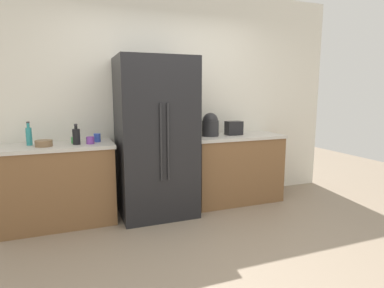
{
  "coord_description": "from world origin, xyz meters",
  "views": [
    {
      "loc": [
        -1.17,
        -2.43,
        1.48
      ],
      "look_at": [
        -0.09,
        0.4,
        0.99
      ],
      "focal_mm": 29.93,
      "sensor_mm": 36.0,
      "label": 1
    }
  ],
  "objects_px": {
    "bottle_a": "(29,136)",
    "cup_c": "(97,138)",
    "refrigerator": "(156,138)",
    "rice_cooker": "(210,125)",
    "bottle_b": "(76,136)",
    "bowl_a": "(44,143)",
    "cup_a": "(90,140)",
    "toaster": "(234,128)",
    "cup_b": "(75,140)"
  },
  "relations": [
    {
      "from": "bottle_a",
      "to": "cup_c",
      "type": "distance_m",
      "value": 0.71
    },
    {
      "from": "refrigerator",
      "to": "rice_cooker",
      "type": "relative_size",
      "value": 6.18
    },
    {
      "from": "bottle_b",
      "to": "bowl_a",
      "type": "distance_m",
      "value": 0.33
    },
    {
      "from": "bottle_a",
      "to": "bottle_b",
      "type": "height_order",
      "value": "bottle_a"
    },
    {
      "from": "refrigerator",
      "to": "cup_c",
      "type": "distance_m",
      "value": 0.68
    },
    {
      "from": "refrigerator",
      "to": "bowl_a",
      "type": "xyz_separation_m",
      "value": [
        -1.22,
        -0.0,
        0.0
      ]
    },
    {
      "from": "cup_a",
      "to": "toaster",
      "type": "bearing_deg",
      "value": 3.18
    },
    {
      "from": "bowl_a",
      "to": "bottle_b",
      "type": "bearing_deg",
      "value": 1.34
    },
    {
      "from": "rice_cooker",
      "to": "cup_a",
      "type": "bearing_deg",
      "value": -175.64
    },
    {
      "from": "rice_cooker",
      "to": "bottle_b",
      "type": "height_order",
      "value": "rice_cooker"
    },
    {
      "from": "bottle_b",
      "to": "refrigerator",
      "type": "bearing_deg",
      "value": -0.48
    },
    {
      "from": "bottle_a",
      "to": "toaster",
      "type": "bearing_deg",
      "value": -0.65
    },
    {
      "from": "refrigerator",
      "to": "bottle_b",
      "type": "distance_m",
      "value": 0.89
    },
    {
      "from": "cup_b",
      "to": "bowl_a",
      "type": "relative_size",
      "value": 0.48
    },
    {
      "from": "cup_a",
      "to": "bowl_a",
      "type": "relative_size",
      "value": 0.5
    },
    {
      "from": "cup_b",
      "to": "cup_c",
      "type": "xyz_separation_m",
      "value": [
        0.24,
        0.02,
        0.01
      ]
    },
    {
      "from": "cup_b",
      "to": "cup_c",
      "type": "distance_m",
      "value": 0.24
    },
    {
      "from": "toaster",
      "to": "cup_c",
      "type": "relative_size",
      "value": 2.25
    },
    {
      "from": "refrigerator",
      "to": "bowl_a",
      "type": "bearing_deg",
      "value": -179.99
    },
    {
      "from": "toaster",
      "to": "rice_cooker",
      "type": "relative_size",
      "value": 0.7
    },
    {
      "from": "bottle_a",
      "to": "cup_c",
      "type": "bearing_deg",
      "value": 0.05
    },
    {
      "from": "cup_a",
      "to": "cup_c",
      "type": "height_order",
      "value": "cup_c"
    },
    {
      "from": "toaster",
      "to": "bottle_b",
      "type": "height_order",
      "value": "bottle_b"
    },
    {
      "from": "cup_a",
      "to": "bowl_a",
      "type": "xyz_separation_m",
      "value": [
        -0.47,
        -0.0,
        -0.01
      ]
    },
    {
      "from": "rice_cooker",
      "to": "cup_c",
      "type": "xyz_separation_m",
      "value": [
        -1.43,
        0.02,
        -0.1
      ]
    },
    {
      "from": "cup_b",
      "to": "cup_c",
      "type": "height_order",
      "value": "cup_c"
    },
    {
      "from": "bottle_a",
      "to": "bowl_a",
      "type": "xyz_separation_m",
      "value": [
        0.15,
        -0.13,
        -0.07
      ]
    },
    {
      "from": "bottle_a",
      "to": "bottle_b",
      "type": "xyz_separation_m",
      "value": [
        0.48,
        -0.12,
        -0.01
      ]
    },
    {
      "from": "rice_cooker",
      "to": "bottle_a",
      "type": "xyz_separation_m",
      "value": [
        -2.13,
        0.02,
        -0.04
      ]
    },
    {
      "from": "rice_cooker",
      "to": "bowl_a",
      "type": "bearing_deg",
      "value": -176.63
    },
    {
      "from": "refrigerator",
      "to": "bottle_b",
      "type": "height_order",
      "value": "refrigerator"
    },
    {
      "from": "toaster",
      "to": "cup_b",
      "type": "xyz_separation_m",
      "value": [
        -2.01,
        0.01,
        -0.06
      ]
    },
    {
      "from": "cup_a",
      "to": "cup_b",
      "type": "xyz_separation_m",
      "value": [
        -0.16,
        0.12,
        -0.0
      ]
    },
    {
      "from": "rice_cooker",
      "to": "cup_b",
      "type": "bearing_deg",
      "value": 179.98
    },
    {
      "from": "cup_a",
      "to": "rice_cooker",
      "type": "bearing_deg",
      "value": 4.36
    },
    {
      "from": "bottle_a",
      "to": "bowl_a",
      "type": "distance_m",
      "value": 0.21
    },
    {
      "from": "bowl_a",
      "to": "cup_b",
      "type": "bearing_deg",
      "value": 20.43
    },
    {
      "from": "cup_a",
      "to": "bowl_a",
      "type": "height_order",
      "value": "cup_a"
    },
    {
      "from": "cup_b",
      "to": "bottle_b",
      "type": "bearing_deg",
      "value": -82.64
    },
    {
      "from": "cup_c",
      "to": "bowl_a",
      "type": "distance_m",
      "value": 0.57
    },
    {
      "from": "bottle_a",
      "to": "cup_b",
      "type": "height_order",
      "value": "bottle_a"
    },
    {
      "from": "bottle_b",
      "to": "cup_c",
      "type": "bearing_deg",
      "value": 28.79
    },
    {
      "from": "refrigerator",
      "to": "cup_a",
      "type": "relative_size",
      "value": 21.65
    },
    {
      "from": "rice_cooker",
      "to": "bowl_a",
      "type": "distance_m",
      "value": 1.99
    },
    {
      "from": "bottle_b",
      "to": "cup_b",
      "type": "distance_m",
      "value": 0.12
    },
    {
      "from": "toaster",
      "to": "cup_c",
      "type": "height_order",
      "value": "toaster"
    },
    {
      "from": "rice_cooker",
      "to": "bottle_b",
      "type": "relative_size",
      "value": 1.34
    },
    {
      "from": "toaster",
      "to": "cup_a",
      "type": "bearing_deg",
      "value": -176.82
    },
    {
      "from": "bottle_b",
      "to": "cup_a",
      "type": "height_order",
      "value": "bottle_b"
    },
    {
      "from": "bottle_b",
      "to": "cup_c",
      "type": "height_order",
      "value": "bottle_b"
    }
  ]
}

